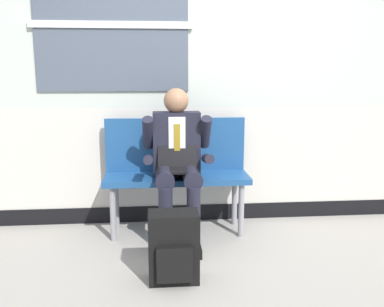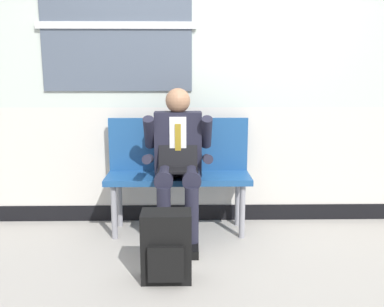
{
  "view_description": "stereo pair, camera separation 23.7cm",
  "coord_description": "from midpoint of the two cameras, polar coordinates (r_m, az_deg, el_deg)",
  "views": [
    {
      "loc": [
        -0.41,
        -3.22,
        1.41
      ],
      "look_at": [
        -0.12,
        0.1,
        0.75
      ],
      "focal_mm": 39.07,
      "sensor_mm": 36.0,
      "label": 1
    },
    {
      "loc": [
        -0.18,
        -3.24,
        1.41
      ],
      "look_at": [
        -0.12,
        0.1,
        0.75
      ],
      "focal_mm": 39.07,
      "sensor_mm": 36.0,
      "label": 2
    }
  ],
  "objects": [
    {
      "name": "person_seated",
      "position": [
        3.48,
        -3.95,
        -0.84
      ],
      "size": [
        0.57,
        0.7,
        1.27
      ],
      "color": "#1E1E2D",
      "rests_on": "ground"
    },
    {
      "name": "station_wall",
      "position": [
        3.89,
        -0.98,
        13.02
      ],
      "size": [
        5.23,
        0.17,
        3.08
      ],
      "color": "beige",
      "rests_on": "ground"
    },
    {
      "name": "ground_plane",
      "position": [
        3.54,
        0.09,
        -12.3
      ],
      "size": [
        18.0,
        18.0,
        0.0
      ],
      "primitive_type": "plane",
      "color": "#9E9991"
    },
    {
      "name": "backpack",
      "position": [
        2.9,
        -4.92,
        -12.73
      ],
      "size": [
        0.34,
        0.25,
        0.48
      ],
      "color": "black",
      "rests_on": "ground"
    },
    {
      "name": "bench_with_person",
      "position": [
        3.7,
        -4.0,
        -1.66
      ],
      "size": [
        1.25,
        0.42,
        1.0
      ],
      "color": "navy",
      "rests_on": "ground"
    }
  ]
}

